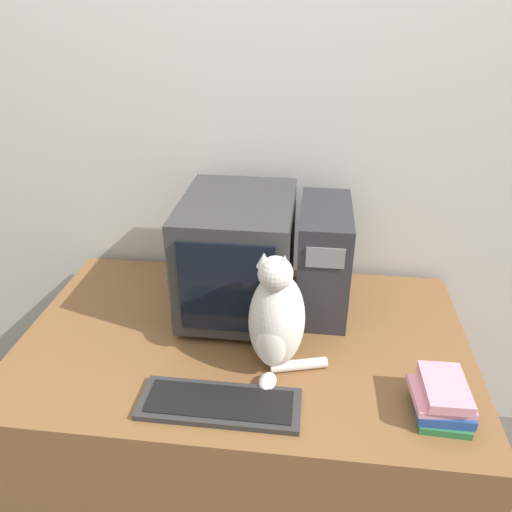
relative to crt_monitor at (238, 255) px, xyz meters
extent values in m
cube|color=silver|center=(0.04, 0.36, 0.26)|extent=(7.00, 0.05, 2.50)
cube|color=brown|center=(0.04, -0.18, -0.60)|extent=(1.51, 0.95, 0.77)
cube|color=#333333|center=(0.00, 0.00, -0.21)|extent=(0.26, 0.28, 0.02)
cube|color=#333333|center=(0.00, 0.00, 0.01)|extent=(0.38, 0.47, 0.40)
cube|color=black|center=(0.00, -0.24, 0.01)|extent=(0.30, 0.01, 0.31)
cube|color=#28282D|center=(0.30, 0.06, -0.03)|extent=(0.18, 0.38, 0.39)
cube|color=slate|center=(0.30, -0.14, 0.08)|extent=(0.12, 0.01, 0.07)
cube|color=#2D2D2D|center=(0.02, -0.50, -0.21)|extent=(0.46, 0.16, 0.02)
cube|color=black|center=(0.02, -0.50, -0.20)|extent=(0.41, 0.13, 0.00)
ellipsoid|color=silver|center=(0.16, -0.29, -0.06)|extent=(0.20, 0.23, 0.32)
ellipsoid|color=white|center=(0.15, -0.37, -0.09)|extent=(0.10, 0.07, 0.17)
sphere|color=silver|center=(0.16, -0.33, 0.12)|extent=(0.11, 0.11, 0.10)
cone|color=silver|center=(0.13, -0.32, 0.16)|extent=(0.04, 0.04, 0.04)
cone|color=silver|center=(0.18, -0.33, 0.16)|extent=(0.04, 0.04, 0.04)
ellipsoid|color=white|center=(0.15, -0.41, -0.20)|extent=(0.06, 0.08, 0.04)
cylinder|color=silver|center=(0.24, -0.32, -0.20)|extent=(0.18, 0.08, 0.03)
cube|color=#28703D|center=(0.64, -0.46, -0.21)|extent=(0.14, 0.17, 0.02)
cube|color=#234793|center=(0.64, -0.46, -0.18)|extent=(0.15, 0.16, 0.03)
cube|color=pink|center=(0.63, -0.45, -0.16)|extent=(0.17, 0.17, 0.02)
cube|color=pink|center=(0.64, -0.45, -0.13)|extent=(0.12, 0.18, 0.03)
cylinder|color=maroon|center=(-0.04, -0.43, -0.22)|extent=(0.16, 0.03, 0.01)
camera|label=1|loc=(0.25, -1.53, 0.83)|focal=35.00mm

